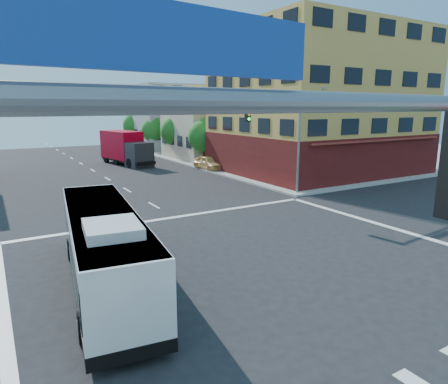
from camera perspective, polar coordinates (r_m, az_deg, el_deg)
ground at (r=16.71m, az=6.45°, el=-11.21°), size 120.00×120.00×0.00m
sidewalk_ne at (r=65.09m, az=12.58°, el=6.02°), size 50.00×50.00×0.15m
corner_building_ne at (r=42.45m, az=13.32°, el=10.80°), size 18.10×15.44×14.00m
building_east_near at (r=53.19m, az=-0.96°, el=9.81°), size 12.06×10.06×9.00m
building_east_far at (r=65.69m, az=-7.14°, el=10.58°), size 12.06×10.06×10.00m
signal_mast_ne at (r=29.37m, az=8.39°, el=8.80°), size 7.91×1.13×8.07m
street_tree_a at (r=45.49m, az=-2.75°, el=8.26°), size 3.60×3.60×5.53m
street_tree_b at (r=52.67m, az=-6.89°, el=8.88°), size 3.80×3.80×5.79m
street_tree_c at (r=60.08m, az=-10.01°, el=8.89°), size 3.40×3.40×5.29m
street_tree_d at (r=67.59m, az=-12.47°, el=9.48°), size 4.00×4.00×6.03m
transit_bus at (r=15.35m, az=-16.73°, el=-7.55°), size 3.67×10.99×3.19m
box_truck at (r=47.89m, az=-13.83°, el=6.05°), size 4.02×8.84×3.84m
parked_car at (r=42.62m, az=-2.14°, el=4.19°), size 2.02×4.56×1.52m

